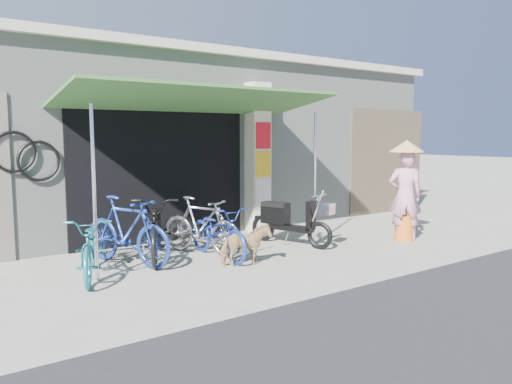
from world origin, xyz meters
TOP-DOWN VIEW (x-y plane):
  - ground at (0.00, 0.00)m, footprint 80.00×80.00m
  - bicycle_shop at (-0.00, 5.09)m, footprint 12.30×5.30m
  - shop_pillar at (0.85, 2.45)m, footprint 0.42×0.44m
  - awning at (-0.90, 1.63)m, footprint 4.60×1.88m
  - neighbour_right at (5.00, 2.59)m, footprint 2.60×0.06m
  - bike_teal at (-3.00, 0.92)m, footprint 1.16×1.76m
  - bike_blue at (-2.36, 1.32)m, footprint 1.13×1.79m
  - bike_black at (-1.82, 1.43)m, footprint 1.48×2.05m
  - bike_silver at (-1.11, 1.28)m, footprint 1.04×1.63m
  - bike_navy at (-1.02, 0.89)m, footprint 0.57×1.62m
  - street_dog at (-0.94, 0.23)m, footprint 0.80×0.49m
  - moped at (0.52, 1.01)m, footprint 0.72×1.63m
  - nun at (2.53, 0.06)m, footprint 0.73×0.71m

SIDE VIEW (x-z plane):
  - ground at x=0.00m, z-range 0.00..0.00m
  - street_dog at x=-0.94m, z-range 0.00..0.63m
  - bike_navy at x=-1.02m, z-range 0.00..0.85m
  - moped at x=0.52m, z-range -0.04..0.91m
  - bike_teal at x=-3.00m, z-range 0.00..0.88m
  - bike_silver at x=-1.11m, z-range 0.00..0.95m
  - bike_black at x=-1.82m, z-range 0.00..1.02m
  - bike_blue at x=-2.36m, z-range 0.00..1.04m
  - nun at x=2.53m, z-range -0.02..1.85m
  - neighbour_right at x=5.00m, z-range 0.00..2.60m
  - shop_pillar at x=0.85m, z-range 0.00..3.00m
  - bicycle_shop at x=0.00m, z-range 0.00..3.66m
  - awning at x=-0.90m, z-range 1.15..3.88m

